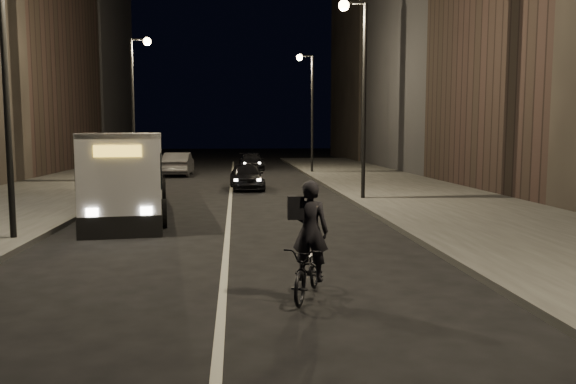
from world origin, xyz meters
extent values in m
plane|color=black|center=(0.00, 0.00, 0.00)|extent=(180.00, 180.00, 0.00)
cube|color=#32322F|center=(8.50, 14.00, 0.08)|extent=(7.00, 70.00, 0.16)
cube|color=#32322F|center=(-8.50, 14.00, 0.08)|extent=(7.00, 70.00, 0.16)
cube|color=black|center=(16.00, 27.50, 10.50)|extent=(8.00, 61.00, 21.00)
cylinder|color=black|center=(5.60, 12.00, 4.16)|extent=(0.16, 0.16, 8.00)
cube|color=black|center=(5.15, 12.00, 8.16)|extent=(0.90, 0.08, 0.08)
sphere|color=#FFD18C|center=(4.70, 12.00, 8.06)|extent=(0.44, 0.44, 0.44)
cylinder|color=black|center=(5.60, 28.00, 4.16)|extent=(0.16, 0.16, 8.00)
cube|color=black|center=(5.15, 28.00, 8.16)|extent=(0.90, 0.08, 0.08)
sphere|color=#FFD18C|center=(4.70, 28.00, 8.06)|extent=(0.44, 0.44, 0.44)
cylinder|color=black|center=(-5.60, 4.00, 4.16)|extent=(0.16, 0.16, 8.00)
cylinder|color=black|center=(-5.60, 22.00, 4.16)|extent=(0.16, 0.16, 8.00)
cube|color=black|center=(-5.15, 22.00, 8.16)|extent=(0.90, 0.08, 0.08)
sphere|color=#FFD18C|center=(-4.70, 22.00, 8.06)|extent=(0.44, 0.44, 0.44)
cube|color=silver|center=(-3.60, 9.67, 1.43)|extent=(3.56, 10.90, 2.85)
cube|color=black|center=(-3.60, 9.67, 1.83)|extent=(3.59, 10.56, 1.03)
cube|color=silver|center=(-3.60, 9.67, 2.81)|extent=(3.58, 10.90, 0.16)
cube|color=gold|center=(-2.92, 4.36, 2.41)|extent=(1.25, 0.26, 0.31)
cylinder|color=black|center=(-4.23, 5.81, 0.45)|extent=(0.42, 0.92, 0.89)
cylinder|color=black|center=(-2.02, 6.10, 0.45)|extent=(0.42, 0.92, 0.89)
cylinder|color=black|center=(-5.13, 12.89, 0.45)|extent=(0.42, 0.92, 0.89)
cylinder|color=black|center=(-2.92, 13.18, 0.45)|extent=(0.42, 0.92, 0.89)
imported|color=black|center=(1.52, -1.54, 0.48)|extent=(1.22, 1.93, 0.96)
imported|color=black|center=(1.52, -1.74, 1.23)|extent=(0.74, 0.61, 1.75)
imported|color=black|center=(0.80, 17.56, 0.68)|extent=(1.87, 4.08, 1.36)
imported|color=#343436|center=(-3.60, 27.20, 0.79)|extent=(1.74, 4.80, 1.57)
imported|color=black|center=(1.44, 32.43, 0.66)|extent=(2.05, 4.61, 1.31)
camera|label=1|loc=(0.26, -11.18, 2.92)|focal=35.00mm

